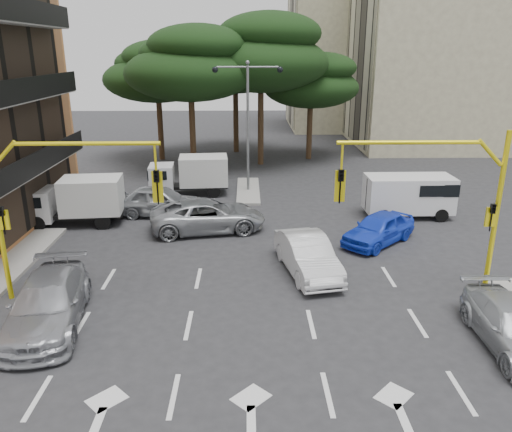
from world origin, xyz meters
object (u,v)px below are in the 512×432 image
at_px(car_blue_compact, 379,228).
at_px(box_truck_b, 190,176).
at_px(van_white, 408,196).
at_px(car_silver_wagon, 48,303).
at_px(street_lamp_center, 248,104).
at_px(car_silver_cross_a, 208,216).
at_px(signal_mast_right, 448,192).
at_px(car_white_hatch, 307,255).
at_px(car_silver_cross_b, 160,201).
at_px(signal_mast_left, 47,194).
at_px(box_truck_a, 74,202).

bearing_deg(car_blue_compact, box_truck_b, -174.99).
bearing_deg(van_white, car_silver_wagon, -54.52).
bearing_deg(car_silver_wagon, street_lamp_center, 59.14).
xyz_separation_m(car_blue_compact, car_silver_cross_a, (-7.97, 1.82, 0.06)).
bearing_deg(car_silver_wagon, signal_mast_right, -0.59).
height_order(car_white_hatch, car_silver_wagon, car_silver_wagon).
distance_m(car_silver_wagon, car_silver_cross_b, 11.38).
bearing_deg(van_white, car_white_hatch, -41.72).
xyz_separation_m(car_silver_cross_b, box_truck_b, (1.14, 4.14, 0.37)).
relative_size(signal_mast_right, car_white_hatch, 1.30).
bearing_deg(street_lamp_center, car_silver_cross_a, -105.82).
bearing_deg(car_silver_cross_a, car_white_hatch, -149.37).
relative_size(signal_mast_left, van_white, 1.33).
relative_size(car_blue_compact, car_silver_cross_b, 0.88).
distance_m(car_blue_compact, car_silver_cross_b, 11.51).
xyz_separation_m(car_silver_wagon, car_silver_cross_a, (4.50, 8.82, 0.00)).
relative_size(signal_mast_left, car_blue_compact, 1.43).
distance_m(car_silver_cross_b, van_white, 13.23).
bearing_deg(signal_mast_left, box_truck_b, 76.61).
relative_size(signal_mast_left, car_silver_wagon, 1.13).
bearing_deg(box_truck_b, signal_mast_left, 162.19).
height_order(signal_mast_left, street_lamp_center, street_lamp_center).
bearing_deg(car_silver_cross_b, street_lamp_center, -40.21).
xyz_separation_m(car_silver_cross_a, box_truck_b, (-1.59, 6.56, 0.41)).
height_order(street_lamp_center, box_truck_b, street_lamp_center).
bearing_deg(box_truck_b, signal_mast_right, -146.84).
xyz_separation_m(signal_mast_right, car_blue_compact, (-0.83, 5.12, -3.17)).
bearing_deg(car_silver_wagon, signal_mast_left, 90.55).
bearing_deg(car_blue_compact, van_white, 103.13).
bearing_deg(box_truck_a, signal_mast_left, -171.27).
bearing_deg(signal_mast_right, street_lamp_center, 115.91).
bearing_deg(box_truck_a, signal_mast_right, -122.47).
relative_size(signal_mast_right, street_lamp_center, 0.77).
xyz_separation_m(car_blue_compact, box_truck_b, (-9.56, 8.38, 0.47)).
distance_m(car_blue_compact, box_truck_a, 15.07).
distance_m(signal_mast_right, street_lamp_center, 15.65).
bearing_deg(street_lamp_center, car_silver_wagon, -112.27).
bearing_deg(van_white, car_silver_cross_b, -92.05).
bearing_deg(signal_mast_left, car_white_hatch, 12.10).
bearing_deg(signal_mast_right, car_silver_cross_a, 141.72).
bearing_deg(signal_mast_right, box_truck_b, 127.57).
relative_size(car_white_hatch, van_white, 1.02).
distance_m(street_lamp_center, box_truck_b, 5.58).
relative_size(car_blue_compact, van_white, 0.93).
height_order(signal_mast_left, car_white_hatch, signal_mast_left).
relative_size(car_silver_cross_b, box_truck_a, 0.98).
bearing_deg(car_silver_wagon, car_silver_cross_a, 54.36).
distance_m(car_silver_cross_a, car_silver_cross_b, 3.65).
xyz_separation_m(street_lamp_center, car_silver_cross_b, (-4.72, -4.64, -4.61)).
xyz_separation_m(car_silver_cross_a, box_truck_a, (-6.81, 1.06, 0.43)).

